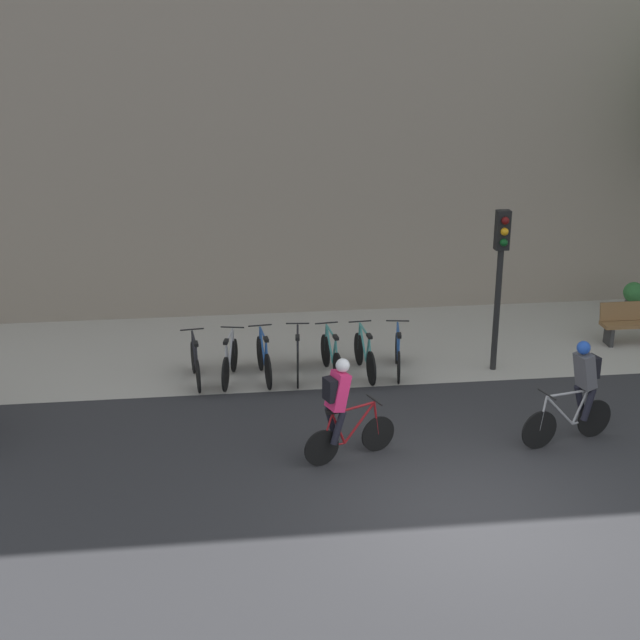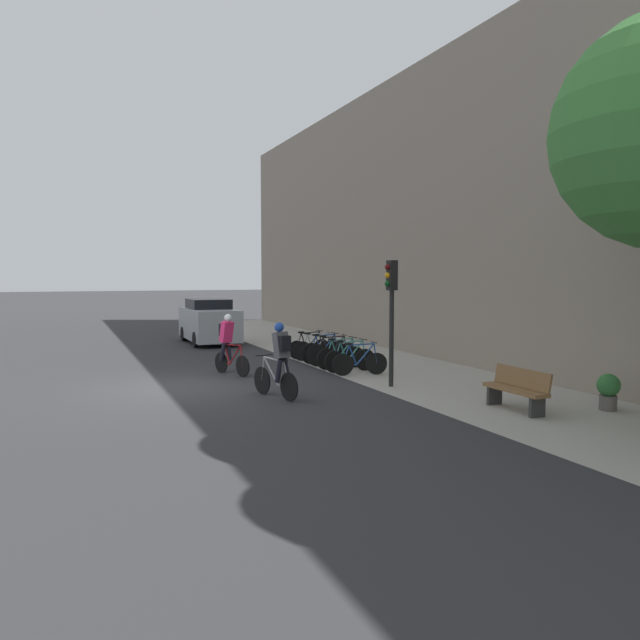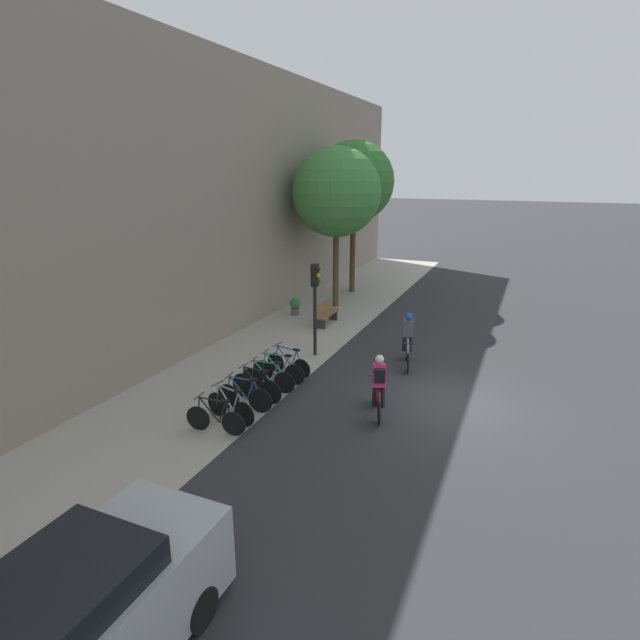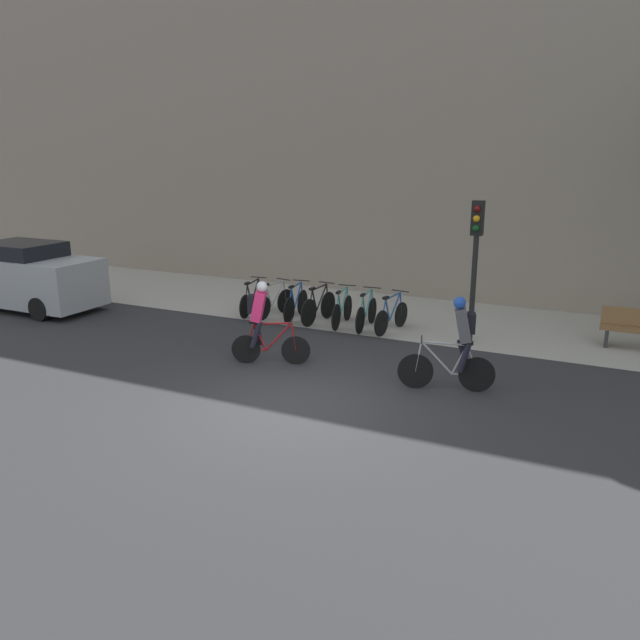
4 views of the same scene
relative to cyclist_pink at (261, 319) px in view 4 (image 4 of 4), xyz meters
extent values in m
plane|color=#2B2B2D|center=(1.61, -1.70, -0.95)|extent=(200.00, 200.00, 0.00)
cube|color=#A39E93|center=(1.61, 5.05, -0.94)|extent=(44.00, 4.50, 0.01)
cube|color=gray|center=(1.61, 7.60, 4.19)|extent=(44.00, 0.60, 10.26)
cylinder|color=black|center=(0.65, 0.25, -0.64)|extent=(0.57, 0.25, 0.60)
cylinder|color=black|center=(-0.32, -0.12, -0.64)|extent=(0.57, 0.25, 0.60)
cylinder|color=maroon|center=(0.32, 0.12, -0.36)|extent=(0.54, 0.24, 0.62)
cylinder|color=maroon|center=(-0.04, -0.01, -0.38)|extent=(0.26, 0.13, 0.58)
cylinder|color=maroon|center=(0.22, 0.08, -0.08)|extent=(0.73, 0.32, 0.07)
cylinder|color=maroon|center=(-0.12, -0.05, -0.65)|extent=(0.40, 0.18, 0.05)
cylinder|color=maroon|center=(-0.23, -0.09, -0.37)|extent=(0.21, 0.11, 0.56)
cylinder|color=maroon|center=(0.61, 0.24, -0.35)|extent=(0.12, 0.08, 0.59)
cylinder|color=black|center=(0.57, 0.22, -0.02)|extent=(0.19, 0.44, 0.03)
cube|color=black|center=(-0.14, -0.06, -0.05)|extent=(0.22, 0.15, 0.06)
cube|color=#E52866|center=(-0.05, -0.02, 0.28)|extent=(0.41, 0.41, 0.63)
sphere|color=silver|center=(0.03, 0.01, 0.69)|extent=(0.28, 0.28, 0.22)
cylinder|color=black|center=(-0.06, -0.14, -0.30)|extent=(0.30, 0.20, 0.56)
cylinder|color=black|center=(-0.14, 0.07, -0.30)|extent=(0.26, 0.19, 0.56)
cube|color=black|center=(-0.18, -0.07, 0.33)|extent=(0.22, 0.29, 0.36)
cylinder|color=black|center=(3.27, 0.01, -0.61)|extent=(0.65, 0.22, 0.66)
cylinder|color=black|center=(4.34, 0.32, -0.61)|extent=(0.65, 0.22, 0.66)
cylinder|color=#99999E|center=(3.63, 0.12, -0.33)|extent=(0.59, 0.20, 0.62)
cylinder|color=#99999E|center=(4.03, 0.23, -0.35)|extent=(0.28, 0.12, 0.58)
cylinder|color=#99999E|center=(3.75, 0.15, -0.05)|extent=(0.80, 0.26, 0.07)
cylinder|color=#99999E|center=(4.12, 0.26, -0.62)|extent=(0.44, 0.15, 0.05)
cylinder|color=#99999E|center=(4.24, 0.29, -0.34)|extent=(0.23, 0.09, 0.56)
cylinder|color=#99999E|center=(3.32, 0.03, -0.32)|extent=(0.13, 0.07, 0.59)
cylinder|color=black|center=(3.36, 0.04, 0.01)|extent=(0.15, 0.45, 0.03)
cube|color=black|center=(4.15, 0.26, -0.02)|extent=(0.21, 0.13, 0.06)
cube|color=#4C4C51|center=(4.05, 0.24, 0.31)|extent=(0.40, 0.40, 0.63)
sphere|color=#1E47AD|center=(3.97, 0.21, 0.72)|extent=(0.27, 0.27, 0.22)
cylinder|color=black|center=(4.07, 0.35, -0.27)|extent=(0.29, 0.18, 0.56)
cylinder|color=black|center=(4.13, 0.14, -0.27)|extent=(0.26, 0.17, 0.56)
cube|color=black|center=(4.18, 0.27, 0.36)|extent=(0.21, 0.29, 0.36)
cylinder|color=black|center=(-2.37, 3.91, -0.63)|extent=(0.11, 0.63, 0.63)
cylinder|color=black|center=(-2.26, 2.95, -0.63)|extent=(0.11, 0.63, 0.63)
cylinder|color=black|center=(-2.34, 3.58, -0.35)|extent=(0.10, 0.53, 0.62)
cylinder|color=black|center=(-2.30, 3.22, -0.36)|extent=(0.07, 0.25, 0.58)
cylinder|color=black|center=(-2.32, 3.47, -0.06)|extent=(0.12, 0.72, 0.07)
cylinder|color=black|center=(-2.29, 3.14, -0.64)|extent=(0.08, 0.39, 0.05)
cylinder|color=black|center=(-2.27, 3.03, -0.35)|extent=(0.06, 0.21, 0.56)
cylinder|color=black|center=(-2.37, 3.87, -0.34)|extent=(0.05, 0.12, 0.58)
cylinder|color=black|center=(-2.36, 3.83, -0.01)|extent=(0.46, 0.08, 0.03)
cube|color=black|center=(-2.28, 3.12, -0.04)|extent=(0.10, 0.21, 0.06)
cylinder|color=black|center=(-1.57, 3.90, -0.62)|extent=(0.16, 0.65, 0.66)
cylinder|color=black|center=(-1.76, 2.95, -0.62)|extent=(0.16, 0.65, 0.66)
cylinder|color=#99999E|center=(-1.63, 3.58, -0.33)|extent=(0.14, 0.53, 0.62)
cylinder|color=#99999E|center=(-1.70, 3.23, -0.35)|extent=(0.09, 0.25, 0.58)
cylinder|color=#99999E|center=(-1.65, 3.47, -0.05)|extent=(0.18, 0.71, 0.07)
cylinder|color=#99999E|center=(-1.72, 3.14, -0.62)|extent=(0.11, 0.39, 0.05)
cylinder|color=#99999E|center=(-1.74, 3.04, -0.34)|extent=(0.07, 0.21, 0.56)
cylinder|color=#99999E|center=(-1.58, 3.86, -0.33)|extent=(0.06, 0.12, 0.58)
cylinder|color=black|center=(-1.58, 3.82, 0.00)|extent=(0.46, 0.12, 0.03)
cube|color=black|center=(-1.72, 3.12, -0.03)|extent=(0.12, 0.21, 0.06)
cylinder|color=black|center=(-1.05, 3.90, -0.60)|extent=(0.11, 0.69, 0.69)
cylinder|color=black|center=(-0.95, 2.95, -0.60)|extent=(0.11, 0.69, 0.69)
cylinder|color=#1E478C|center=(-1.02, 3.58, -0.32)|extent=(0.09, 0.53, 0.62)
cylinder|color=#1E478C|center=(-0.98, 3.23, -0.34)|extent=(0.07, 0.25, 0.58)
cylinder|color=#1E478C|center=(-1.01, 3.47, -0.04)|extent=(0.11, 0.71, 0.07)
cylinder|color=#1E478C|center=(-0.97, 3.14, -0.61)|extent=(0.07, 0.39, 0.05)
cylinder|color=#1E478C|center=(-0.96, 3.04, -0.33)|extent=(0.05, 0.20, 0.56)
cylinder|color=#1E478C|center=(-1.05, 3.86, -0.31)|extent=(0.05, 0.12, 0.58)
cylinder|color=black|center=(-1.05, 3.83, 0.02)|extent=(0.46, 0.08, 0.03)
cube|color=black|center=(-0.97, 3.12, -0.01)|extent=(0.10, 0.21, 0.06)
cylinder|color=black|center=(-0.30, 3.90, -0.59)|extent=(0.10, 0.70, 0.70)
cylinder|color=black|center=(-0.40, 2.95, -0.59)|extent=(0.10, 0.70, 0.70)
cylinder|color=black|center=(-0.33, 3.58, -0.31)|extent=(0.09, 0.53, 0.62)
cylinder|color=black|center=(-0.37, 3.23, -0.33)|extent=(0.06, 0.25, 0.58)
cylinder|color=black|center=(-0.34, 3.47, -0.03)|extent=(0.11, 0.71, 0.07)
cylinder|color=black|center=(-0.38, 3.14, -0.60)|extent=(0.07, 0.39, 0.05)
cylinder|color=black|center=(-0.39, 3.04, -0.32)|extent=(0.05, 0.20, 0.56)
cylinder|color=black|center=(-0.30, 3.86, -0.30)|extent=(0.05, 0.12, 0.58)
cylinder|color=black|center=(-0.31, 3.83, 0.03)|extent=(0.46, 0.07, 0.03)
cube|color=black|center=(-0.38, 3.12, 0.00)|extent=(0.10, 0.21, 0.06)
cylinder|color=black|center=(0.25, 3.93, -0.62)|extent=(0.11, 0.66, 0.66)
cylinder|color=black|center=(0.37, 2.92, -0.62)|extent=(0.11, 0.66, 0.66)
cylinder|color=teal|center=(0.29, 3.59, -0.33)|extent=(0.10, 0.56, 0.62)
cylinder|color=teal|center=(0.34, 3.21, -0.35)|extent=(0.07, 0.26, 0.58)
cylinder|color=teal|center=(0.31, 3.48, -0.05)|extent=(0.12, 0.75, 0.07)
cylinder|color=teal|center=(0.35, 3.12, -0.62)|extent=(0.08, 0.41, 0.05)
cylinder|color=teal|center=(0.36, 3.01, -0.34)|extent=(0.06, 0.22, 0.56)
cylinder|color=teal|center=(0.26, 3.89, -0.33)|extent=(0.05, 0.12, 0.58)
cylinder|color=black|center=(0.26, 3.85, 0.00)|extent=(0.46, 0.08, 0.03)
cube|color=black|center=(0.35, 3.10, -0.03)|extent=(0.10, 0.21, 0.06)
cylinder|color=black|center=(0.93, 3.94, -0.62)|extent=(0.08, 0.66, 0.66)
cylinder|color=black|center=(1.01, 2.91, -0.62)|extent=(0.08, 0.66, 0.66)
cylinder|color=teal|center=(0.96, 3.59, -0.33)|extent=(0.08, 0.57, 0.62)
cylinder|color=teal|center=(0.98, 3.21, -0.35)|extent=(0.06, 0.27, 0.58)
cylinder|color=teal|center=(0.96, 3.48, -0.05)|extent=(0.10, 0.77, 0.07)
cylinder|color=teal|center=(0.99, 3.12, -0.62)|extent=(0.06, 0.42, 0.05)
cylinder|color=teal|center=(1.00, 3.00, -0.34)|extent=(0.05, 0.22, 0.56)
cylinder|color=teal|center=(0.93, 3.90, -0.33)|extent=(0.04, 0.12, 0.59)
cylinder|color=black|center=(0.94, 3.86, 0.00)|extent=(0.46, 0.06, 0.03)
cube|color=black|center=(0.99, 3.10, -0.03)|extent=(0.09, 0.21, 0.06)
cylinder|color=black|center=(1.71, 3.92, -0.63)|extent=(0.14, 0.63, 0.63)
cylinder|color=black|center=(1.54, 2.93, -0.63)|extent=(0.14, 0.63, 0.63)
cylinder|color=#1E478C|center=(1.65, 3.59, -0.35)|extent=(0.13, 0.55, 0.62)
cylinder|color=#1E478C|center=(1.59, 3.22, -0.36)|extent=(0.08, 0.26, 0.58)
cylinder|color=#1E478C|center=(1.63, 3.48, -0.07)|extent=(0.16, 0.74, 0.07)
cylinder|color=#1E478C|center=(1.58, 3.13, -0.64)|extent=(0.10, 0.40, 0.05)
cylinder|color=#1E478C|center=(1.56, 3.02, -0.36)|extent=(0.07, 0.21, 0.56)
cylinder|color=#1E478C|center=(1.70, 3.88, -0.34)|extent=(0.05, 0.12, 0.58)
cylinder|color=black|center=(1.69, 3.84, -0.01)|extent=(0.46, 0.10, 0.03)
cube|color=black|center=(1.57, 3.11, -0.04)|extent=(0.11, 0.21, 0.06)
cylinder|color=black|center=(3.56, 3.37, 0.67)|extent=(0.12, 0.12, 3.23)
cube|color=black|center=(3.56, 3.37, 1.90)|extent=(0.26, 0.20, 0.76)
sphere|color=#590C0C|center=(3.56, 3.24, 2.11)|extent=(0.15, 0.15, 0.15)
sphere|color=orange|center=(3.56, 3.24, 1.90)|extent=(0.15, 0.15, 0.15)
sphere|color=#0C4719|center=(3.56, 3.24, 1.69)|extent=(0.15, 0.15, 0.15)
cube|color=#2D2D2D|center=(6.41, 4.38, -0.72)|extent=(0.08, 0.36, 0.45)
cube|color=#9EA3A8|center=(-8.30, 1.28, -0.13)|extent=(4.30, 1.78, 1.27)
cube|color=black|center=(-8.41, 1.28, 0.70)|extent=(2.06, 1.57, 0.40)
cylinder|color=black|center=(-6.97, 0.46, -0.64)|extent=(0.62, 0.20, 0.62)
cylinder|color=black|center=(-6.97, 2.10, -0.64)|extent=(0.62, 0.20, 0.62)
cylinder|color=black|center=(-9.63, 2.10, -0.64)|extent=(0.62, 0.20, 0.62)
camera|label=1|loc=(-1.84, -12.52, 5.92)|focal=50.00mm
camera|label=2|loc=(17.46, -4.36, 1.91)|focal=35.00mm
camera|label=3|loc=(-11.37, -3.28, 5.28)|focal=28.00mm
camera|label=4|loc=(6.35, -10.56, 3.31)|focal=35.00mm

